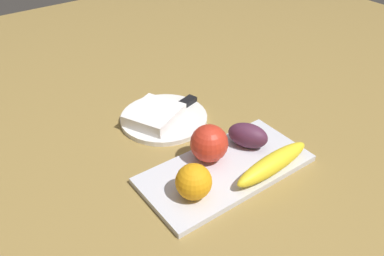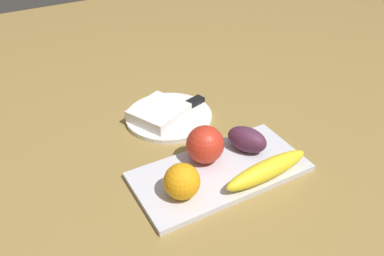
{
  "view_description": "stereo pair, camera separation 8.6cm",
  "coord_description": "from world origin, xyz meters",
  "px_view_note": "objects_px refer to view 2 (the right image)",
  "views": [
    {
      "loc": [
        0.4,
        0.45,
        0.54
      ],
      "look_at": [
        -0.01,
        -0.11,
        0.04
      ],
      "focal_mm": 37.62,
      "sensor_mm": 36.0,
      "label": 1
    },
    {
      "loc": [
        0.33,
        0.5,
        0.54
      ],
      "look_at": [
        -0.01,
        -0.11,
        0.04
      ],
      "focal_mm": 37.62,
      "sensor_mm": 36.0,
      "label": 2
    }
  ],
  "objects_px": {
    "orange_near_apple": "(182,181)",
    "folded_napkin": "(159,112)",
    "knife": "(184,107)",
    "dinner_plate": "(169,117)",
    "banana": "(267,170)",
    "grape_bunch": "(247,139)",
    "apple": "(207,144)",
    "fruit_tray": "(220,171)"
  },
  "relations": [
    {
      "from": "orange_near_apple",
      "to": "knife",
      "type": "relative_size",
      "value": 0.37
    },
    {
      "from": "orange_near_apple",
      "to": "folded_napkin",
      "type": "xyz_separation_m",
      "value": [
        -0.07,
        -0.25,
        -0.02
      ]
    },
    {
      "from": "banana",
      "to": "folded_napkin",
      "type": "height_order",
      "value": "banana"
    },
    {
      "from": "folded_napkin",
      "to": "grape_bunch",
      "type": "bearing_deg",
      "value": 118.37
    },
    {
      "from": "dinner_plate",
      "to": "knife",
      "type": "bearing_deg",
      "value": -175.62
    },
    {
      "from": "fruit_tray",
      "to": "knife",
      "type": "relative_size",
      "value": 1.93
    },
    {
      "from": "knife",
      "to": "fruit_tray",
      "type": "bearing_deg",
      "value": 63.96
    },
    {
      "from": "banana",
      "to": "knife",
      "type": "bearing_deg",
      "value": 90.52
    },
    {
      "from": "apple",
      "to": "fruit_tray",
      "type": "bearing_deg",
      "value": 99.11
    },
    {
      "from": "apple",
      "to": "banana",
      "type": "xyz_separation_m",
      "value": [
        -0.07,
        0.1,
        -0.02
      ]
    },
    {
      "from": "banana",
      "to": "orange_near_apple",
      "type": "relative_size",
      "value": 2.88
    },
    {
      "from": "apple",
      "to": "knife",
      "type": "distance_m",
      "value": 0.2
    },
    {
      "from": "orange_near_apple",
      "to": "knife",
      "type": "distance_m",
      "value": 0.29
    },
    {
      "from": "banana",
      "to": "orange_near_apple",
      "type": "distance_m",
      "value": 0.17
    },
    {
      "from": "orange_near_apple",
      "to": "knife",
      "type": "bearing_deg",
      "value": -118.96
    },
    {
      "from": "grape_bunch",
      "to": "knife",
      "type": "relative_size",
      "value": 0.48
    },
    {
      "from": "orange_near_apple",
      "to": "apple",
      "type": "bearing_deg",
      "value": -143.92
    },
    {
      "from": "orange_near_apple",
      "to": "knife",
      "type": "xyz_separation_m",
      "value": [
        -0.14,
        -0.26,
        -0.03
      ]
    },
    {
      "from": "knife",
      "to": "banana",
      "type": "bearing_deg",
      "value": 78.88
    },
    {
      "from": "knife",
      "to": "grape_bunch",
      "type": "bearing_deg",
      "value": 85.47
    },
    {
      "from": "orange_near_apple",
      "to": "folded_napkin",
      "type": "height_order",
      "value": "orange_near_apple"
    },
    {
      "from": "orange_near_apple",
      "to": "banana",
      "type": "bearing_deg",
      "value": 167.15
    },
    {
      "from": "apple",
      "to": "orange_near_apple",
      "type": "bearing_deg",
      "value": 36.08
    },
    {
      "from": "dinner_plate",
      "to": "orange_near_apple",
      "type": "bearing_deg",
      "value": 68.69
    },
    {
      "from": "knife",
      "to": "apple",
      "type": "bearing_deg",
      "value": 59.88
    },
    {
      "from": "dinner_plate",
      "to": "knife",
      "type": "height_order",
      "value": "knife"
    },
    {
      "from": "apple",
      "to": "grape_bunch",
      "type": "height_order",
      "value": "apple"
    },
    {
      "from": "apple",
      "to": "folded_napkin",
      "type": "bearing_deg",
      "value": -84.09
    },
    {
      "from": "dinner_plate",
      "to": "banana",
      "type": "bearing_deg",
      "value": 102.64
    },
    {
      "from": "grape_bunch",
      "to": "dinner_plate",
      "type": "bearing_deg",
      "value": -67.65
    },
    {
      "from": "grape_bunch",
      "to": "folded_napkin",
      "type": "distance_m",
      "value": 0.23
    },
    {
      "from": "banana",
      "to": "grape_bunch",
      "type": "distance_m",
      "value": 0.09
    },
    {
      "from": "apple",
      "to": "knife",
      "type": "bearing_deg",
      "value": -104.72
    },
    {
      "from": "fruit_tray",
      "to": "orange_near_apple",
      "type": "distance_m",
      "value": 0.11
    },
    {
      "from": "apple",
      "to": "folded_napkin",
      "type": "distance_m",
      "value": 0.19
    },
    {
      "from": "fruit_tray",
      "to": "apple",
      "type": "relative_size",
      "value": 4.48
    },
    {
      "from": "grape_bunch",
      "to": "banana",
      "type": "bearing_deg",
      "value": 79.3
    },
    {
      "from": "apple",
      "to": "orange_near_apple",
      "type": "xyz_separation_m",
      "value": [
        0.09,
        0.07,
        -0.01
      ]
    },
    {
      "from": "orange_near_apple",
      "to": "folded_napkin",
      "type": "distance_m",
      "value": 0.26
    },
    {
      "from": "banana",
      "to": "apple",
      "type": "bearing_deg",
      "value": 120.68
    },
    {
      "from": "orange_near_apple",
      "to": "folded_napkin",
      "type": "bearing_deg",
      "value": -106.08
    },
    {
      "from": "banana",
      "to": "folded_napkin",
      "type": "bearing_deg",
      "value": 103.63
    }
  ]
}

